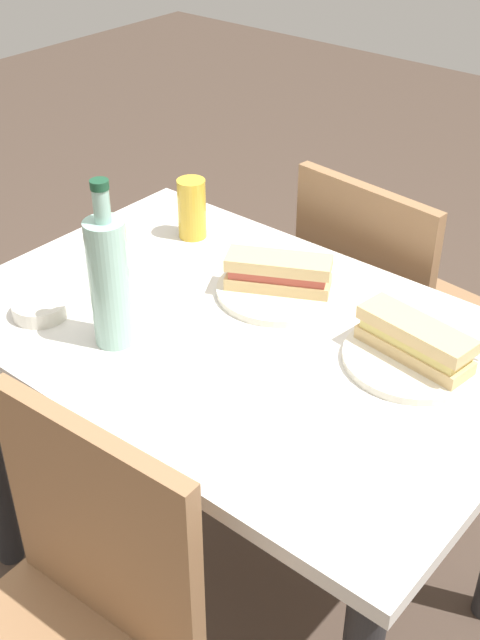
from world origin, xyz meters
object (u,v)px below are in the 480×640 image
Objects in this scene: knife_near at (277,272)px; water_bottle at (109,280)px; olive_bowl at (41,308)px; baguette_sandwich_far at (415,339)px; knife_far at (426,339)px; beer_glass at (192,209)px; chair_far at (381,310)px; dining_table at (240,382)px; baguette_sandwich_near at (278,272)px; plate_far at (412,358)px; plate_near at (278,290)px.

water_bottle is at bearing -104.64° from knife_near.
water_bottle is 0.21m from olive_bowl.
baguette_sandwich_far is 1.22× the size of knife_far.
chair_far is at bearing 47.76° from beer_glass.
dining_table is at bearing 32.48° from olive_bowl.
knife_far is 1.66× the size of olive_bowl.
baguette_sandwich_near is at bearing -175.39° from knife_far.
knife_far is at bearing 37.61° from water_bottle.
beer_glass is 0.43m from olive_bowl.
plate_far is at bearing -9.13° from beer_glass.
olive_bowl is at bearing -169.46° from water_bottle.
beer_glass reaches higher than knife_far.
knife_far reaches higher than plate_far.
olive_bowl reaches higher than plate_near.
plate_near is 0.04m from baguette_sandwich_near.
water_bottle reaches higher than plate_near.
baguette_sandwich_far is (0.31, -0.44, 0.29)m from chair_far.
knife_near is 0.35m from knife_far.
dining_table is 6.02× the size of knife_far.
plate_far is at bearing 27.33° from olive_bowl.
baguette_sandwich_far is at bearing -5.05° from baguette_sandwich_near.
water_bottle is (-0.45, -0.29, 0.12)m from plate_far.
plate_near is 0.37m from water_bottle.
water_bottle reaches higher than olive_bowl.
olive_bowl is (-0.62, -0.38, -0.00)m from knife_far.
chair_far is 3.89× the size of baguette_sandwich_far.
plate_far is (0.30, 0.12, 0.13)m from dining_table.
plate_near is 2.27× the size of olive_bowl.
knife_near is 1.14× the size of beer_glass.
plate_near is 1.12× the size of baguette_sandwich_far.
beer_glass is at bearing 173.81° from knife_near.
plate_far is at bearing 21.15° from dining_table.
chair_far is at bearing 88.10° from baguette_sandwich_near.
knife_far is at bearing -51.89° from chair_far.
baguette_sandwich_far is 2.03× the size of olive_bowl.
chair_far is at bearing 82.42° from knife_near.
knife_far is at bearing 94.10° from baguette_sandwich_far.
chair_far is 7.87× the size of olive_bowl.
knife_near is 0.36m from baguette_sandwich_far.
baguette_sandwich_near reaches higher than knife_far.
plate_far is 0.70m from olive_bowl.
plate_near is 1.59× the size of knife_near.
dining_table is 0.37m from baguette_sandwich_far.
water_bottle is (-0.13, -0.32, 0.08)m from baguette_sandwich_near.
chair_far is 0.56m from beer_glass.
dining_table is 0.35m from plate_far.
plate_far reaches higher than dining_table.
knife_far is at bearing 4.61° from baguette_sandwich_near.
chair_far reaches higher than plate_near.
chair_far is at bearing 88.10° from plate_near.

